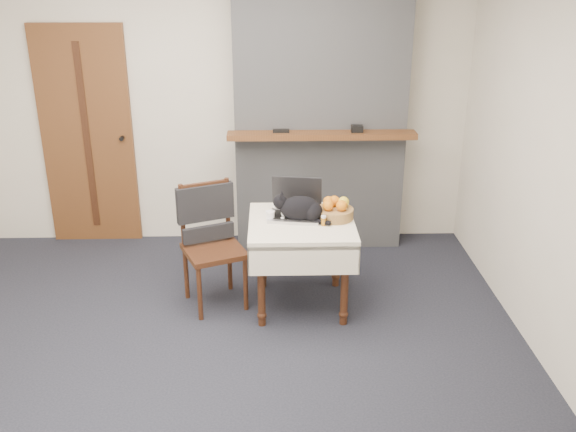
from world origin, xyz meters
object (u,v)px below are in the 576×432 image
at_px(cat, 301,209).
at_px(fruit_basket, 335,210).
at_px(side_table, 301,235).
at_px(chair, 209,227).
at_px(cream_jar, 270,216).
at_px(pill_bottle, 323,220).
at_px(door, 88,137).
at_px(laptop, 295,206).

bearing_deg(cat, fruit_basket, 16.30).
distance_m(side_table, chair, 0.71).
height_order(cream_jar, pill_bottle, same).
xyz_separation_m(door, fruit_basket, (2.14, -1.26, -0.24)).
distance_m(door, cream_jar, 2.12).
distance_m(door, laptop, 2.21).
height_order(door, chair, door).
xyz_separation_m(door, cat, (1.88, -1.30, -0.21)).
distance_m(side_table, fruit_basket, 0.31).
height_order(door, fruit_basket, door).
height_order(pill_bottle, chair, chair).
bearing_deg(cream_jar, laptop, 28.55).
bearing_deg(cream_jar, cat, -0.35).
height_order(laptop, chair, laptop).
bearing_deg(cream_jar, pill_bottle, -14.99).
relative_size(side_table, pill_bottle, 10.26).
relative_size(cat, pill_bottle, 5.67).
bearing_deg(fruit_basket, side_table, -168.49).
height_order(cat, pill_bottle, cat).
distance_m(pill_bottle, chair, 0.89).
relative_size(laptop, pill_bottle, 5.58).
height_order(door, pill_bottle, door).
relative_size(laptop, cat, 0.98).
distance_m(door, fruit_basket, 2.49).
bearing_deg(cream_jar, chair, 167.84).
bearing_deg(cat, pill_bottle, -24.92).
relative_size(pill_bottle, fruit_basket, 0.27).
distance_m(door, pill_bottle, 2.49).
distance_m(cream_jar, pill_bottle, 0.40).
bearing_deg(laptop, fruit_basket, -4.45).
bearing_deg(door, cat, -34.69).
height_order(cream_jar, chair, chair).
xyz_separation_m(cream_jar, fruit_basket, (0.48, 0.04, 0.03)).
xyz_separation_m(cat, fruit_basket, (0.25, 0.04, -0.03)).
xyz_separation_m(fruit_basket, chair, (-0.95, 0.06, -0.16)).
xyz_separation_m(door, cream_jar, (1.65, -1.30, -0.26)).
distance_m(cat, pill_bottle, 0.20).
height_order(side_table, cat, cat).
distance_m(laptop, chair, 0.68).
height_order(side_table, laptop, laptop).
height_order(pill_bottle, fruit_basket, fruit_basket).
bearing_deg(laptop, cat, -61.66).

